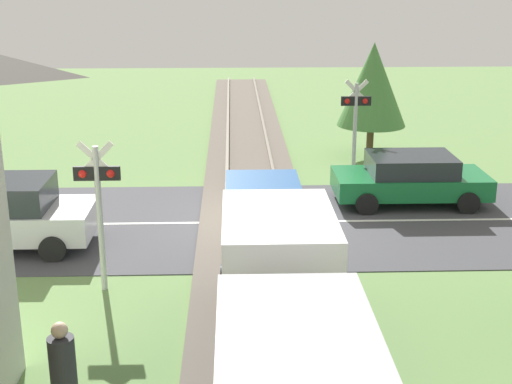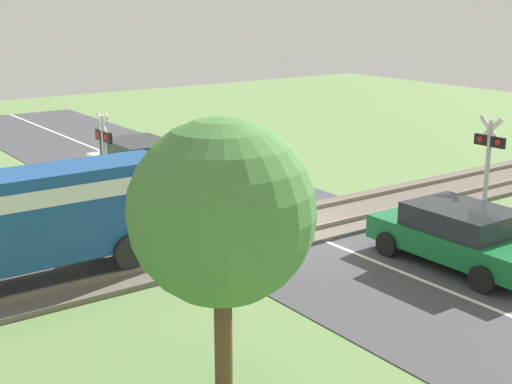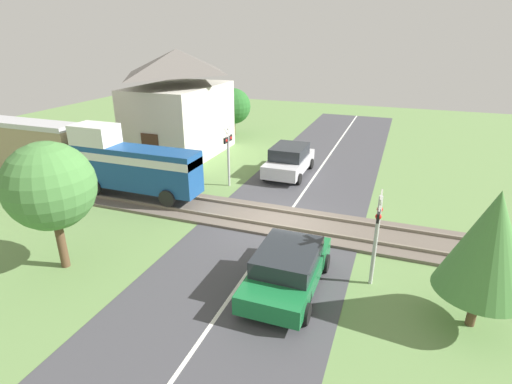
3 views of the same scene
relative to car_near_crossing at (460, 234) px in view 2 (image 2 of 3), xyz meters
name	(u,v)px [view 2 (image 2 of 3)]	position (x,y,z in m)	size (l,w,h in m)	color
ground_plane	(292,229)	(4.32, 1.44, -0.74)	(60.00, 60.00, 0.00)	#66894C
road_surface	(292,228)	(4.32, 1.44, -0.73)	(48.00, 6.40, 0.02)	#424247
track_bed	(292,226)	(4.32, 1.44, -0.67)	(2.80, 48.00, 0.24)	#665B51
car_near_crossing	(460,234)	(0.00, 0.00, 0.00)	(4.15, 2.04, 1.38)	#197038
car_far_side	(141,165)	(10.23, 2.88, 0.10)	(4.23, 2.05, 1.62)	silver
crossing_signal_west_approach	(488,159)	(1.16, -2.40, 1.25)	(0.90, 0.18, 3.09)	#B7B7B7
crossing_signal_east_approach	(105,153)	(7.49, 5.28, 1.25)	(0.90, 0.18, 3.09)	#B7B7B7
tree_roadside_hedge	(222,213)	(-1.40, 7.36, 2.15)	(2.80, 2.80, 4.30)	brown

